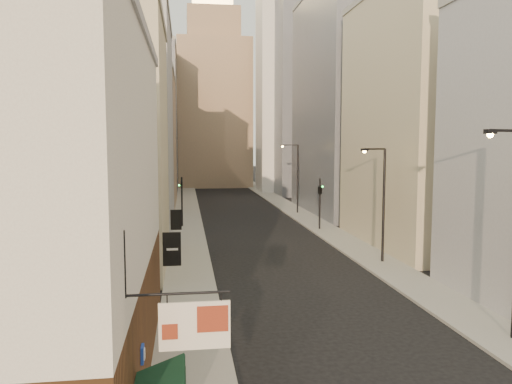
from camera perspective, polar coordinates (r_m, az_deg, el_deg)
name	(u,v)px	position (r m, az deg, el deg)	size (l,w,h in m)	color
sidewalk_left	(187,209)	(63.43, -7.86, -1.94)	(3.00, 140.00, 0.15)	gray
sidewalk_right	(288,207)	(64.78, 3.72, -1.75)	(3.00, 140.00, 0.15)	gray
near_building_left	(52,211)	(17.59, -22.26, -2.06)	(8.30, 23.04, 12.30)	brown
left_bldg_beige	(103,147)	(34.33, -17.08, 4.90)	(8.00, 12.00, 16.00)	#B8AD8D
left_bldg_grey	(129,126)	(50.23, -14.29, 7.35)	(8.00, 16.00, 20.00)	#96969C
left_bldg_tan	(145,142)	(68.12, -12.62, 5.59)	(8.00, 18.00, 17.00)	#90775E
left_bldg_wingrid	(153,122)	(88.15, -11.64, 7.82)	(8.00, 20.00, 24.00)	gray
right_bldg_beige	(421,122)	(42.29, 18.29, 7.64)	(8.00, 16.00, 20.00)	#B8AD8D
right_bldg_wingrid	(343,104)	(61.03, 9.91, 9.90)	(8.00, 20.00, 26.00)	gray
highrise	(327,43)	(91.07, 8.14, 16.46)	(21.00, 23.00, 51.20)	gray
clock_tower	(213,96)	(100.51, -4.89, 10.83)	(14.00, 14.00, 44.90)	#90775E
white_tower	(282,84)	(88.13, 2.95, 12.24)	(8.00, 8.00, 41.50)	silver
streetlamp_mid	(381,198)	(35.02, 14.14, -0.70)	(2.01, 0.82, 7.94)	black
streetlamp_far	(296,174)	(58.85, 4.58, 2.02)	(2.09, 0.79, 8.19)	black
traffic_light_left	(182,191)	(49.53, -8.48, 0.07)	(0.59, 0.53, 5.00)	black
traffic_light_right	(320,190)	(47.65, 7.33, 0.27)	(0.79, 0.79, 5.00)	black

